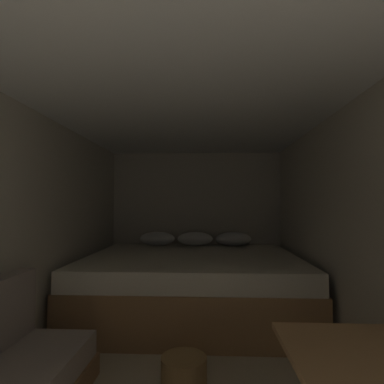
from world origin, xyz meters
TOP-DOWN VIEW (x-y plane):
  - ground_plane at (0.00, 1.73)m, footprint 6.91×6.91m
  - wall_back at (0.00, 4.21)m, footprint 2.60×0.05m
  - wall_left at (-1.28, 1.73)m, footprint 0.05×4.91m
  - wall_right at (1.28, 1.73)m, footprint 0.05×4.91m
  - ceiling_slab at (0.00, 1.73)m, footprint 2.60×4.91m
  - bed at (0.00, 3.15)m, footprint 2.38×2.02m
  - wicker_basket at (0.01, 1.62)m, footprint 0.31×0.31m

SIDE VIEW (x-z plane):
  - ground_plane at x=0.00m, z-range 0.00..0.00m
  - wicker_basket at x=0.01m, z-range 0.00..0.22m
  - bed at x=0.00m, z-range -0.08..0.77m
  - wall_back at x=0.00m, z-range 0.00..2.02m
  - wall_left at x=-1.28m, z-range 0.00..2.02m
  - wall_right at x=1.28m, z-range 0.00..2.02m
  - ceiling_slab at x=0.00m, z-range 2.02..2.07m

